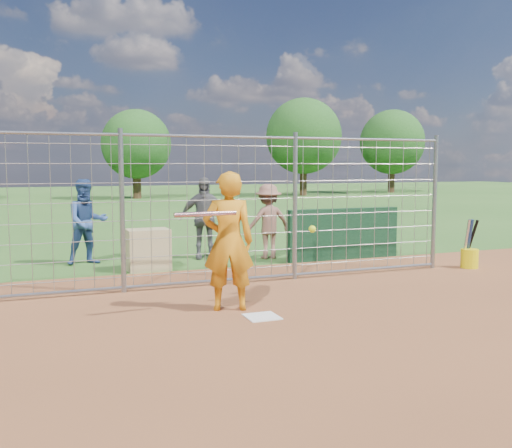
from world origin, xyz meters
name	(u,v)px	position (x,y,z in m)	size (l,w,h in m)	color
ground	(257,314)	(0.00, 0.00, 0.00)	(100.00, 100.00, 0.00)	#2D591E
infield_dirt	(380,396)	(0.00, -3.00, 0.01)	(18.00, 18.00, 0.00)	brown
home_plate	(262,317)	(0.00, -0.20, 0.01)	(0.43, 0.43, 0.02)	silver
dugout_wall	(343,234)	(3.40, 3.60, 0.55)	(2.60, 0.20, 1.10)	#11381E
batter	(228,241)	(-0.28, 0.35, 0.97)	(0.71, 0.46, 1.94)	orange
bystander_a	(87,222)	(-1.81, 4.94, 0.87)	(0.85, 0.66, 1.75)	navy
bystander_b	(204,218)	(0.61, 4.76, 0.89)	(1.04, 0.43, 1.77)	#505054
bystander_c	(268,221)	(1.93, 4.29, 0.81)	(1.05, 0.60, 1.62)	brown
equipment_bin	(148,250)	(-0.77, 3.83, 0.40)	(0.80, 0.55, 0.80)	tan
equipment_in_play	(233,218)	(-0.30, 0.09, 1.32)	(2.09, 0.21, 0.36)	silver
bucket_with_bats	(469,256)	(5.19, 1.76, 0.25)	(0.34, 0.37, 0.97)	yellow
backstop_fence	(213,211)	(0.00, 2.00, 1.26)	(9.08, 0.08, 2.60)	gray
tree_line	(138,137)	(3.13, 28.13, 3.71)	(44.66, 6.72, 6.48)	#3F2B19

